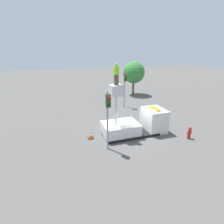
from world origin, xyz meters
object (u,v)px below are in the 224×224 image
Objects in this scene: traffic_cone_rear at (91,135)px; tree_left_bg at (134,72)px; fire_hydrant at (189,133)px; traffic_light_pole at (108,110)px; bucket_truck at (136,124)px; worker at (116,74)px; traffic_light_across at (125,83)px.

tree_left_bg reaches higher than traffic_cone_rear.
tree_left_bg is at bearing 82.86° from fire_hydrant.
traffic_cone_rear is (-8.38, 2.81, -0.25)m from fire_hydrant.
traffic_light_pole is 0.84× the size of tree_left_bg.
bucket_truck is at bearing -113.87° from tree_left_bg.
traffic_light_pole is at bearing -120.97° from tree_left_bg.
traffic_light_pole is at bearing 175.90° from fire_hydrant.
worker is 3.30m from traffic_light_pole.
fire_hydrant is 1.73× the size of traffic_cone_rear.
bucket_truck is at bearing 30.33° from traffic_light_pole.
bucket_truck reaches higher than traffic_cone_rear.
traffic_light_across is at bearing -124.03° from tree_left_bg.
bucket_truck is 8.35m from traffic_light_across.
traffic_light_across is at bearing 101.41° from fire_hydrant.
fire_hydrant is 0.20× the size of tree_left_bg.
tree_left_bg is at bearing 66.13° from bucket_truck.
bucket_truck is 5.16m from worker.
tree_left_bg is at bearing 55.97° from traffic_light_across.
worker is 0.37× the size of traffic_light_across.
traffic_light_pole is at bearing -124.16° from worker.
tree_left_bg is (6.11, 13.81, 2.91)m from bucket_truck.
traffic_light_across is 10.21m from traffic_cone_rear.
traffic_light_pole is at bearing -118.94° from traffic_light_across.
traffic_light_across is 10.80m from fire_hydrant.
fire_hydrant is at bearing -18.51° from traffic_cone_rear.
fire_hydrant is at bearing -78.59° from traffic_light_across.
tree_left_bg is (4.11, 6.08, 0.46)m from traffic_light_across.
bucket_truck is at bearing 148.50° from fire_hydrant.
traffic_cone_rear is 17.41m from tree_left_bg.
tree_left_bg reaches higher than fire_hydrant.
worker is at bearing 180.00° from bucket_truck.
traffic_light_across is at bearing 62.47° from worker.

